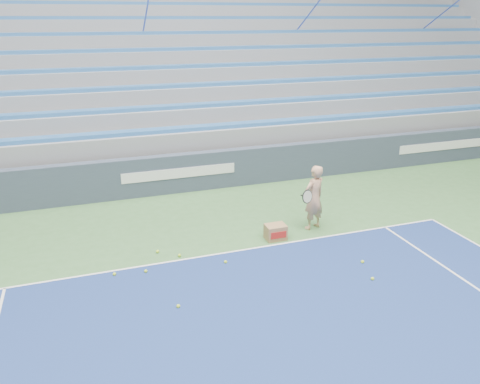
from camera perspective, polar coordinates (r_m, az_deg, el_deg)
The scene contains 12 objects.
sponsor_barrier at distance 13.32m, azimuth -7.48°, elevation 2.29°, with size 30.00×0.32×1.10m.
bleachers at distance 18.45m, azimuth -11.51°, elevation 12.94°, with size 31.00×9.15×7.30m.
tennis_player at distance 10.93m, azimuth 8.99°, elevation -0.67°, with size 0.93×0.88×1.55m.
ball_box at distance 10.55m, azimuth 4.36°, elevation -4.88°, with size 0.46×0.35×0.34m.
tennis_ball_0 at distance 9.48m, azimuth -15.05°, elevation -9.65°, with size 0.07×0.07×0.07m, color #C4E62F.
tennis_ball_1 at distance 9.37m, azimuth 15.85°, elevation -10.14°, with size 0.07×0.07×0.07m, color #C4E62F.
tennis_ball_2 at distance 9.45m, azimuth -11.42°, elevation -9.44°, with size 0.07×0.07×0.07m, color #C4E62F.
tennis_ball_3 at distance 8.34m, azimuth -7.54°, elevation -13.63°, with size 0.07×0.07×0.07m, color #C4E62F.
tennis_ball_4 at distance 9.59m, azimuth -1.78°, elevation -8.51°, with size 0.07×0.07×0.07m, color #C4E62F.
tennis_ball_5 at distance 10.13m, azimuth -10.03°, elevation -7.15°, with size 0.07×0.07×0.07m, color #C4E62F.
tennis_ball_6 at distance 9.91m, azimuth 14.71°, elevation -8.23°, with size 0.07×0.07×0.07m, color #C4E62F.
tennis_ball_7 at distance 9.91m, azimuth -7.39°, elevation -7.67°, with size 0.07×0.07×0.07m, color #C4E62F.
Camera 1 is at (-2.41, 3.46, 4.70)m, focal length 35.00 mm.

